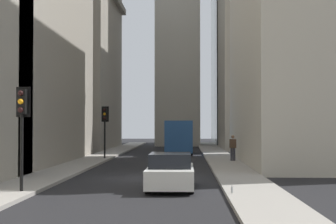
% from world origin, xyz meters
% --- Properties ---
extents(ground_plane, '(135.00, 135.00, 0.00)m').
position_xyz_m(ground_plane, '(0.00, 0.00, 0.00)').
color(ground_plane, black).
extents(sidewalk_right, '(90.00, 2.20, 0.14)m').
position_xyz_m(sidewalk_right, '(0.00, 4.50, 0.07)').
color(sidewalk_right, gray).
rests_on(sidewalk_right, ground_plane).
extents(sidewalk_left, '(90.00, 2.20, 0.14)m').
position_xyz_m(sidewalk_left, '(0.00, -4.50, 0.07)').
color(sidewalk_left, gray).
rests_on(sidewalk_left, ground_plane).
extents(building_left_far, '(12.60, 10.50, 22.28)m').
position_xyz_m(building_left_far, '(29.76, -10.59, 11.15)').
color(building_left_far, '#A8A091').
rests_on(building_left_far, ground_plane).
extents(building_left_midfar, '(17.62, 10.50, 20.70)m').
position_xyz_m(building_left_midfar, '(9.33, -10.59, 10.36)').
color(building_left_midfar, beige).
rests_on(building_left_midfar, ground_plane).
extents(building_right_far, '(14.94, 10.50, 18.63)m').
position_xyz_m(building_right_far, '(28.65, 10.59, 9.32)').
color(building_right_far, gray).
rests_on(building_right_far, ground_plane).
extents(delivery_truck, '(6.46, 2.25, 2.84)m').
position_xyz_m(delivery_truck, '(19.74, -1.40, 1.46)').
color(delivery_truck, '#285699').
rests_on(delivery_truck, ground_plane).
extents(sedan_white, '(4.30, 1.78, 1.42)m').
position_xyz_m(sedan_white, '(-4.07, -1.40, 0.66)').
color(sedan_white, silver).
rests_on(sedan_white, ground_plane).
extents(traffic_light_foreground, '(0.43, 0.52, 3.76)m').
position_xyz_m(traffic_light_foreground, '(-5.86, 3.90, 2.90)').
color(traffic_light_foreground, black).
rests_on(traffic_light_foreground, sidewalk_right).
extents(traffic_light_midblock, '(0.43, 0.52, 3.68)m').
position_xyz_m(traffic_light_midblock, '(12.25, 3.79, 2.84)').
color(traffic_light_midblock, black).
rests_on(traffic_light_midblock, sidewalk_right).
extents(pedestrian, '(0.26, 0.44, 1.69)m').
position_xyz_m(pedestrian, '(10.00, -5.09, 1.06)').
color(pedestrian, '#33333D').
rests_on(pedestrian, sidewalk_left).
extents(discarded_bottle, '(0.07, 0.07, 0.27)m').
position_xyz_m(discarded_bottle, '(-6.11, -3.61, 0.25)').
color(discarded_bottle, '#999EA3').
rests_on(discarded_bottle, sidewalk_left).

